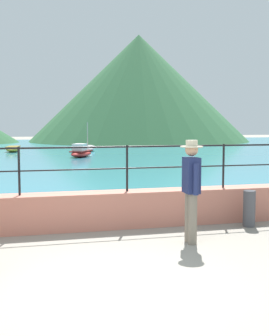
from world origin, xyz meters
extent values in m
plane|color=gray|center=(0.00, 0.00, 0.00)|extent=(120.00, 120.00, 0.00)
cube|color=tan|center=(0.00, 3.20, 0.35)|extent=(20.00, 0.56, 0.70)
cylinder|color=black|center=(-1.02, 3.20, 1.15)|extent=(0.04, 0.04, 0.90)
cylinder|color=black|center=(1.02, 3.20, 1.15)|extent=(0.04, 0.04, 0.90)
cylinder|color=black|center=(3.07, 3.20, 1.15)|extent=(0.04, 0.04, 0.90)
cylinder|color=black|center=(0.00, 3.20, 1.57)|extent=(18.40, 0.04, 0.04)
cylinder|color=black|center=(0.00, 3.20, 1.15)|extent=(18.40, 0.03, 0.03)
cube|color=teal|center=(0.00, 25.84, 0.03)|extent=(64.00, 44.32, 0.06)
cone|color=#33663D|center=(11.61, 41.33, 5.46)|extent=(22.65, 22.65, 10.92)
cylinder|color=slate|center=(1.76, 1.61, 0.43)|extent=(0.15, 0.15, 0.86)
cylinder|color=slate|center=(1.77, 1.79, 0.43)|extent=(0.15, 0.15, 0.86)
cube|color=navy|center=(1.77, 1.70, 1.16)|extent=(0.24, 0.37, 0.60)
cylinder|color=navy|center=(1.75, 1.46, 1.12)|extent=(0.09, 0.09, 0.52)
cylinder|color=navy|center=(1.78, 1.94, 1.12)|extent=(0.09, 0.09, 0.52)
sphere|color=tan|center=(1.77, 1.70, 1.59)|extent=(0.22, 0.22, 0.22)
cylinder|color=beige|center=(1.77, 1.70, 1.64)|extent=(0.38, 0.38, 0.02)
cylinder|color=beige|center=(1.77, 1.70, 1.70)|extent=(0.20, 0.20, 0.10)
cylinder|color=#4C4C51|center=(3.34, 2.58, 0.36)|extent=(0.24, 0.24, 0.71)
ellipsoid|color=gold|center=(-1.10, 26.54, 0.24)|extent=(1.23, 2.41, 0.36)
cube|color=brown|center=(-1.10, 26.54, 0.39)|extent=(1.03, 1.93, 0.06)
ellipsoid|color=red|center=(2.64, 20.76, 0.24)|extent=(1.87, 2.45, 0.36)
cube|color=maroon|center=(2.64, 20.76, 0.39)|extent=(1.54, 1.98, 0.06)
cube|color=silver|center=(2.52, 20.54, 0.62)|extent=(0.93, 1.00, 0.40)
ellipsoid|color=white|center=(3.87, 26.14, 0.24)|extent=(0.94, 2.31, 0.36)
cube|color=gray|center=(3.87, 26.14, 0.39)|extent=(0.79, 1.85, 0.06)
cylinder|color=#B2A899|center=(3.87, 26.24, 1.22)|extent=(0.06, 0.06, 1.60)
camera|label=1|loc=(-1.12, -5.56, 2.05)|focal=49.77mm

